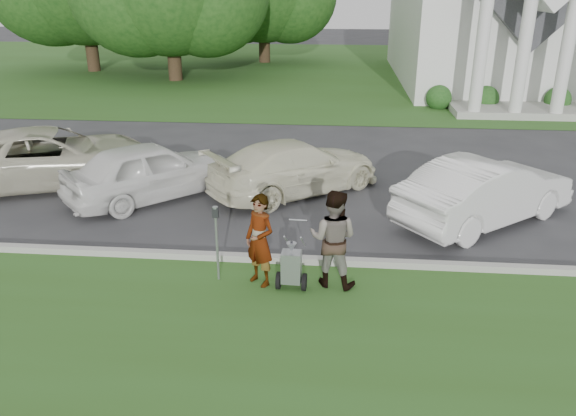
# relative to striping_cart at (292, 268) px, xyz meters

# --- Properties ---
(ground) EXTENTS (120.00, 120.00, 0.00)m
(ground) POSITION_rel_striping_cart_xyz_m (-0.40, 0.43, -0.43)
(ground) COLOR #333335
(ground) RESTS_ON ground
(grass_strip) EXTENTS (80.00, 7.00, 0.01)m
(grass_strip) POSITION_rel_striping_cart_xyz_m (-0.40, -2.57, -0.42)
(grass_strip) COLOR #31591E
(grass_strip) RESTS_ON ground
(church_lawn) EXTENTS (80.00, 30.00, 0.01)m
(church_lawn) POSITION_rel_striping_cart_xyz_m (-0.40, 27.43, -0.42)
(church_lawn) COLOR #31591E
(church_lawn) RESTS_ON ground
(curb) EXTENTS (80.00, 0.18, 0.15)m
(curb) POSITION_rel_striping_cart_xyz_m (-0.40, 0.98, -0.35)
(curb) COLOR #9E9E93
(curb) RESTS_ON ground
(striping_cart) EXTENTS (0.55, 1.08, 0.99)m
(striping_cart) POSITION_rel_striping_cart_xyz_m (0.00, 0.00, 0.00)
(striping_cart) COLOR black
(striping_cart) RESTS_ON ground
(person_left) EXTENTS (0.75, 0.71, 1.71)m
(person_left) POSITION_rel_striping_cart_xyz_m (-0.58, 0.14, 0.43)
(person_left) COLOR #999999
(person_left) RESTS_ON ground
(person_right) EXTENTS (1.02, 0.87, 1.81)m
(person_right) POSITION_rel_striping_cart_xyz_m (0.72, 0.23, 0.48)
(person_right) COLOR #999999
(person_right) RESTS_ON ground
(parking_meter_near) EXTENTS (0.11, 0.10, 1.46)m
(parking_meter_near) POSITION_rel_striping_cart_xyz_m (-1.37, 0.21, 0.50)
(parking_meter_near) COLOR #96999E
(parking_meter_near) RESTS_ON ground
(car_a) EXTENTS (6.06, 4.29, 1.53)m
(car_a) POSITION_rel_striping_cart_xyz_m (-6.90, 5.04, 0.34)
(car_a) COLOR beige
(car_a) RESTS_ON ground
(car_b) EXTENTS (4.33, 4.27, 1.48)m
(car_b) POSITION_rel_striping_cart_xyz_m (-3.90, 4.25, 0.31)
(car_b) COLOR white
(car_b) RESTS_ON ground
(car_c) EXTENTS (4.87, 4.45, 1.37)m
(car_c) POSITION_rel_striping_cart_xyz_m (-0.32, 5.04, 0.26)
(car_c) COLOR #F1EECC
(car_c) RESTS_ON ground
(car_d) EXTENTS (4.54, 4.09, 1.50)m
(car_d) POSITION_rel_striping_cart_xyz_m (4.12, 3.46, 0.32)
(car_d) COLOR white
(car_d) RESTS_ON ground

